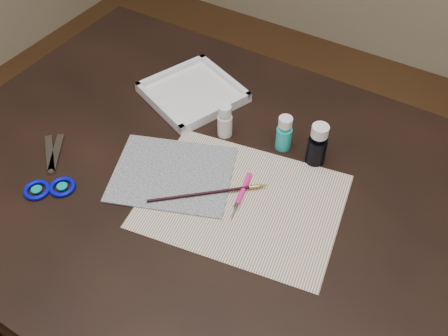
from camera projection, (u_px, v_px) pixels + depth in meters
The scene contains 10 objects.
table at pixel (224, 279), 1.30m from camera, with size 1.30×0.90×0.75m, color black.
paper at pixel (242, 201), 1.00m from camera, with size 0.39×0.30×0.00m, color white.
canvas at pixel (173, 174), 1.04m from camera, with size 0.25×0.20×0.00m, color black.
paint_bottle_white at pixel (225, 121), 1.10m from camera, with size 0.03×0.03×0.08m, color silver.
paint_bottle_cyan at pixel (284, 133), 1.07m from camera, with size 0.03×0.03×0.08m, color #1DAFB1.
paint_bottle_navy at pixel (318, 144), 1.04m from camera, with size 0.04×0.04×0.10m, color black.
paintbrush at pixel (209, 193), 1.00m from camera, with size 0.25×0.01×0.01m, color black, non-canonical shape.
craft_knife at pixel (240, 196), 1.00m from camera, with size 0.13×0.01×0.01m, color #F11D8C, non-canonical shape.
scissors at pixel (48, 166), 1.06m from camera, with size 0.21×0.11×0.01m, color silver, non-canonical shape.
palette_tray at pixel (193, 92), 1.21m from camera, with size 0.20×0.20×0.02m, color white.
Camera 1 is at (0.35, -0.58, 1.53)m, focal length 40.00 mm.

